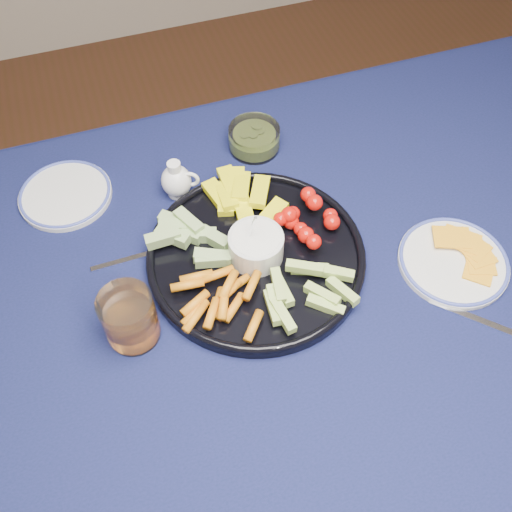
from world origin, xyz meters
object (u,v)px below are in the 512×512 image
object	(u,v)px
pickle_bowl	(254,139)
crudite_platter	(254,253)
dining_table	(322,316)
juice_tumbler	(130,320)
side_plate_extra	(65,194)
creamer_pitcher	(177,181)
cheese_plate	(454,260)

from	to	relation	value
pickle_bowl	crudite_platter	bearing A→B (deg)	-108.74
dining_table	crudite_platter	xyz separation A→B (m)	(-0.10, 0.10, 0.11)
dining_table	pickle_bowl	world-z (taller)	pickle_bowl
crudite_platter	juice_tumbler	world-z (taller)	crudite_platter
dining_table	side_plate_extra	size ratio (longest dim) A/B	9.47
creamer_pitcher	cheese_plate	size ratio (longest dim) A/B	0.42
dining_table	juice_tumbler	world-z (taller)	juice_tumbler
dining_table	side_plate_extra	world-z (taller)	side_plate_extra
crudite_platter	juice_tumbler	bearing A→B (deg)	-162.32
crudite_platter	juice_tumbler	distance (m)	0.24
crudite_platter	juice_tumbler	size ratio (longest dim) A/B	3.79
crudite_platter	pickle_bowl	size ratio (longest dim) A/B	3.67
creamer_pitcher	juice_tumbler	world-z (taller)	juice_tumbler
creamer_pitcher	side_plate_extra	bearing A→B (deg)	163.86
dining_table	crudite_platter	distance (m)	0.18
juice_tumbler	cheese_plate	bearing A→B (deg)	-4.74
crudite_platter	side_plate_extra	size ratio (longest dim) A/B	2.18
pickle_bowl	side_plate_extra	bearing A→B (deg)	-178.30
pickle_bowl	cheese_plate	xyz separation A→B (m)	(0.24, -0.39, -0.01)
dining_table	creamer_pitcher	xyz separation A→B (m)	(-0.18, 0.30, 0.12)
juice_tumbler	side_plate_extra	world-z (taller)	juice_tumbler
cheese_plate	juice_tumbler	distance (m)	0.56
cheese_plate	side_plate_extra	size ratio (longest dim) A/B	1.10
pickle_bowl	juice_tumbler	distance (m)	0.47
dining_table	side_plate_extra	distance (m)	0.54
dining_table	pickle_bowl	xyz separation A→B (m)	(-0.01, 0.37, 0.11)
crudite_platter	pickle_bowl	xyz separation A→B (m)	(0.09, 0.27, -0.00)
cheese_plate	side_plate_extra	world-z (taller)	cheese_plate
crudite_platter	cheese_plate	size ratio (longest dim) A/B	1.99
juice_tumbler	dining_table	bearing A→B (deg)	-4.59
dining_table	cheese_plate	world-z (taller)	cheese_plate
side_plate_extra	pickle_bowl	bearing A→B (deg)	1.70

